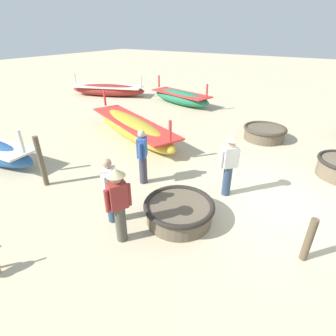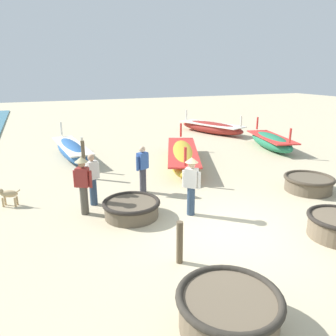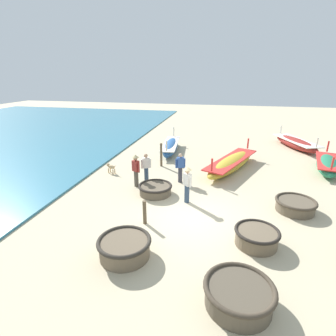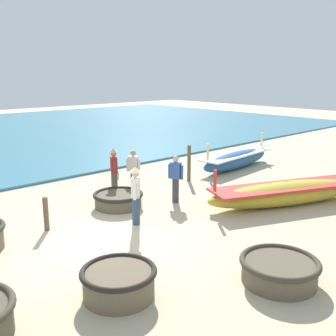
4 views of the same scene
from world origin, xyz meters
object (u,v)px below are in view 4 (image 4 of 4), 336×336
at_px(fisherman_standing_left, 176,178).
at_px(mooring_post_inland, 189,163).
at_px(long_boat_ochre_hull, 287,193).
at_px(dog, 115,168).
at_px(coracle_nearest, 119,281).
at_px(fisherman_with_hat, 114,168).
at_px(mooring_post_shoreline, 46,214).
at_px(long_boat_blue_hull, 237,159).
at_px(fisherman_crouching, 133,171).
at_px(fisherman_hauling, 136,192).
at_px(coracle_center, 118,199).
at_px(coracle_tilted, 279,270).

xyz_separation_m(fisherman_standing_left, mooring_post_inland, (-1.57, 2.23, -0.11)).
distance_m(long_boat_ochre_hull, dog, 7.05).
distance_m(coracle_nearest, fisherman_with_hat, 6.65).
bearing_deg(mooring_post_shoreline, long_boat_blue_hull, 96.13).
bearing_deg(fisherman_crouching, long_boat_ochre_hull, 34.34).
xyz_separation_m(long_boat_ochre_hull, fisherman_standing_left, (-2.63, -2.54, 0.44)).
distance_m(coracle_nearest, mooring_post_inland, 8.57).
bearing_deg(coracle_nearest, fisherman_hauling, 136.85).
bearing_deg(coracle_center, fisherman_hauling, -17.89).
xyz_separation_m(long_boat_blue_hull, fisherman_crouching, (-0.06, -5.82, 0.44)).
distance_m(coracle_tilted, fisherman_hauling, 4.56).
xyz_separation_m(fisherman_hauling, fisherman_standing_left, (-0.68, 2.20, -0.12)).
distance_m(coracle_center, mooring_post_shoreline, 2.61).
height_order(fisherman_hauling, mooring_post_shoreline, fisherman_hauling).
height_order(coracle_nearest, fisherman_with_hat, fisherman_with_hat).
distance_m(dog, mooring_post_shoreline, 5.86).
bearing_deg(coracle_tilted, long_boat_ochre_hull, 119.24).
bearing_deg(coracle_center, dog, 146.30).
relative_size(fisherman_standing_left, dog, 2.42).
height_order(coracle_center, mooring_post_shoreline, mooring_post_shoreline).
bearing_deg(coracle_nearest, mooring_post_inland, 125.43).
height_order(coracle_center, fisherman_crouching, fisherman_crouching).
xyz_separation_m(fisherman_with_hat, mooring_post_inland, (0.50, 3.24, -0.24)).
bearing_deg(long_boat_ochre_hull, mooring_post_shoreline, -115.48).
xyz_separation_m(fisherman_hauling, fisherman_with_hat, (-2.75, 1.19, 0.00)).
height_order(long_boat_ochre_hull, fisherman_crouching, fisherman_crouching).
bearing_deg(dog, fisherman_standing_left, -6.16).
xyz_separation_m(fisherman_with_hat, fisherman_standing_left, (2.07, 1.01, -0.12)).
height_order(coracle_center, long_boat_blue_hull, long_boat_blue_hull).
xyz_separation_m(fisherman_standing_left, mooring_post_shoreline, (-0.61, -4.27, -0.36)).
xyz_separation_m(fisherman_with_hat, dog, (-2.02, 1.45, -0.59)).
distance_m(long_boat_ochre_hull, fisherman_standing_left, 3.69).
xyz_separation_m(coracle_center, fisherman_hauling, (1.58, -0.51, 0.70)).
xyz_separation_m(long_boat_blue_hull, fisherman_hauling, (2.33, -7.59, 0.56)).
relative_size(dog, mooring_post_shoreline, 0.69).
height_order(coracle_tilted, long_boat_blue_hull, long_boat_blue_hull).
distance_m(fisherman_with_hat, mooring_post_inland, 3.29).
distance_m(coracle_tilted, mooring_post_inland, 8.00).
relative_size(fisherman_with_hat, mooring_post_shoreline, 1.77).
bearing_deg(fisherman_crouching, mooring_post_inland, 86.90).
bearing_deg(long_boat_blue_hull, mooring_post_inland, -88.48).
distance_m(coracle_tilted, coracle_nearest, 3.26).
relative_size(fisherman_crouching, fisherman_standing_left, 1.00).
distance_m(coracle_center, fisherman_crouching, 1.61).
bearing_deg(fisherman_with_hat, mooring_post_shoreline, -66.01).
bearing_deg(coracle_tilted, coracle_center, 176.88).
bearing_deg(coracle_center, coracle_tilted, -3.12).
xyz_separation_m(long_boat_blue_hull, dog, (-2.44, -4.95, -0.03)).
bearing_deg(long_boat_blue_hull, coracle_center, -83.92).
distance_m(dog, mooring_post_inland, 3.12).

